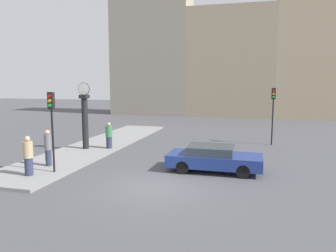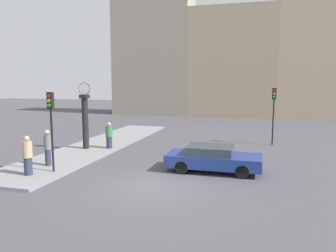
{
  "view_description": "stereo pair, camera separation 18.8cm",
  "coord_description": "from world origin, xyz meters",
  "px_view_note": "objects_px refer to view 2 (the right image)",
  "views": [
    {
      "loc": [
        3.89,
        -12.3,
        4.24
      ],
      "look_at": [
        -1.29,
        6.92,
        1.57
      ],
      "focal_mm": 35.0,
      "sensor_mm": 36.0,
      "label": 1
    },
    {
      "loc": [
        4.07,
        -12.25,
        4.24
      ],
      "look_at": [
        -1.29,
        6.92,
        1.57
      ],
      "focal_mm": 35.0,
      "sensor_mm": 36.0,
      "label": 2
    }
  ],
  "objects_px": {
    "traffic_light_near": "(51,115)",
    "street_clock": "(85,118)",
    "pedestrian_grey_jacket": "(48,147)",
    "pedestrian_green_hoodie": "(109,136)",
    "traffic_light_far": "(274,104)",
    "sedan_car": "(213,158)",
    "pedestrian_tan_coat": "(28,156)"
  },
  "relations": [
    {
      "from": "traffic_light_far",
      "to": "pedestrian_green_hoodie",
      "type": "relative_size",
      "value": 2.38
    },
    {
      "from": "street_clock",
      "to": "pedestrian_green_hoodie",
      "type": "distance_m",
      "value": 1.83
    },
    {
      "from": "traffic_light_far",
      "to": "street_clock",
      "type": "relative_size",
      "value": 0.95
    },
    {
      "from": "traffic_light_far",
      "to": "sedan_car",
      "type": "bearing_deg",
      "value": -111.11
    },
    {
      "from": "sedan_car",
      "to": "pedestrian_grey_jacket",
      "type": "distance_m",
      "value": 8.12
    },
    {
      "from": "sedan_car",
      "to": "pedestrian_grey_jacket",
      "type": "xyz_separation_m",
      "value": [
        -7.95,
        -1.6,
        0.4
      ]
    },
    {
      "from": "pedestrian_tan_coat",
      "to": "pedestrian_grey_jacket",
      "type": "relative_size",
      "value": 0.99
    },
    {
      "from": "street_clock",
      "to": "pedestrian_tan_coat",
      "type": "xyz_separation_m",
      "value": [
        0.52,
        -5.97,
        -1.05
      ]
    },
    {
      "from": "street_clock",
      "to": "pedestrian_green_hoodie",
      "type": "height_order",
      "value": "street_clock"
    },
    {
      "from": "traffic_light_near",
      "to": "street_clock",
      "type": "xyz_separation_m",
      "value": [
        -1.26,
        5.18,
        -0.71
      ]
    },
    {
      "from": "traffic_light_near",
      "to": "traffic_light_far",
      "type": "distance_m",
      "value": 14.3
    },
    {
      "from": "pedestrian_green_hoodie",
      "to": "pedestrian_grey_jacket",
      "type": "distance_m",
      "value": 4.86
    },
    {
      "from": "traffic_light_near",
      "to": "pedestrian_grey_jacket",
      "type": "height_order",
      "value": "traffic_light_near"
    },
    {
      "from": "traffic_light_near",
      "to": "pedestrian_grey_jacket",
      "type": "relative_size",
      "value": 2.05
    },
    {
      "from": "traffic_light_near",
      "to": "pedestrian_green_hoodie",
      "type": "bearing_deg",
      "value": 88.99
    },
    {
      "from": "pedestrian_green_hoodie",
      "to": "pedestrian_tan_coat",
      "type": "bearing_deg",
      "value": -97.37
    },
    {
      "from": "traffic_light_near",
      "to": "street_clock",
      "type": "height_order",
      "value": "street_clock"
    },
    {
      "from": "sedan_car",
      "to": "street_clock",
      "type": "bearing_deg",
      "value": 162.13
    },
    {
      "from": "sedan_car",
      "to": "traffic_light_far",
      "type": "relative_size",
      "value": 1.15
    },
    {
      "from": "pedestrian_grey_jacket",
      "to": "sedan_car",
      "type": "bearing_deg",
      "value": 11.4
    },
    {
      "from": "traffic_light_far",
      "to": "street_clock",
      "type": "distance_m",
      "value": 12.36
    },
    {
      "from": "street_clock",
      "to": "pedestrian_tan_coat",
      "type": "bearing_deg",
      "value": -84.99
    },
    {
      "from": "pedestrian_green_hoodie",
      "to": "pedestrian_grey_jacket",
      "type": "bearing_deg",
      "value": -102.16
    },
    {
      "from": "sedan_car",
      "to": "traffic_light_near",
      "type": "bearing_deg",
      "value": -160.31
    },
    {
      "from": "traffic_light_near",
      "to": "pedestrian_tan_coat",
      "type": "relative_size",
      "value": 2.08
    },
    {
      "from": "pedestrian_grey_jacket",
      "to": "pedestrian_green_hoodie",
      "type": "bearing_deg",
      "value": 77.84
    },
    {
      "from": "traffic_light_near",
      "to": "street_clock",
      "type": "bearing_deg",
      "value": 103.65
    },
    {
      "from": "traffic_light_far",
      "to": "traffic_light_near",
      "type": "bearing_deg",
      "value": -134.38
    },
    {
      "from": "street_clock",
      "to": "pedestrian_grey_jacket",
      "type": "relative_size",
      "value": 2.28
    },
    {
      "from": "traffic_light_near",
      "to": "street_clock",
      "type": "distance_m",
      "value": 5.38
    },
    {
      "from": "traffic_light_near",
      "to": "traffic_light_far",
      "type": "height_order",
      "value": "traffic_light_far"
    },
    {
      "from": "pedestrian_tan_coat",
      "to": "pedestrian_grey_jacket",
      "type": "distance_m",
      "value": 1.71
    }
  ]
}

